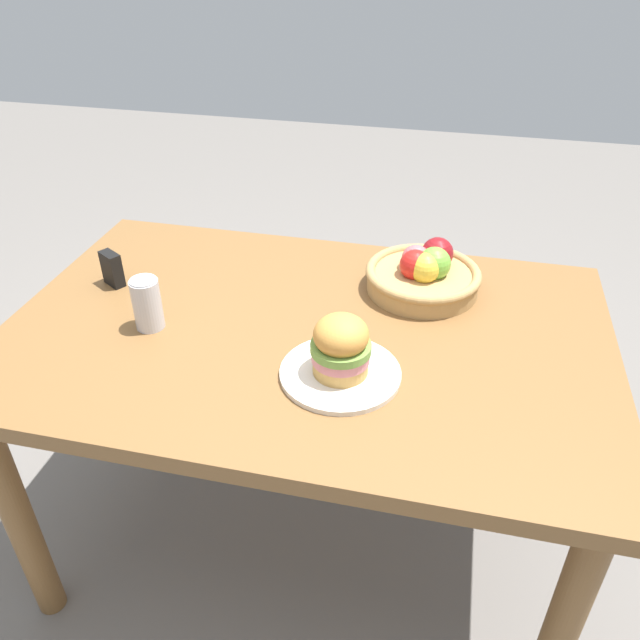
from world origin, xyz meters
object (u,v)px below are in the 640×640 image
object	(u,v)px
soda_can	(147,304)
fruit_basket	(424,273)
sandwich	(341,346)
plate	(340,373)
napkin_holder	(112,269)

from	to	relation	value
soda_can	fruit_basket	distance (m)	0.68
fruit_basket	soda_can	bearing A→B (deg)	-152.86
fruit_basket	sandwich	bearing A→B (deg)	-109.27
plate	sandwich	size ratio (longest dim) A/B	1.91
sandwich	soda_can	bearing A→B (deg)	170.36
soda_can	napkin_holder	size ratio (longest dim) A/B	1.40
plate	soda_can	world-z (taller)	soda_can
sandwich	fruit_basket	bearing A→B (deg)	70.73
plate	fruit_basket	xyz separation A→B (m)	(0.14, 0.39, 0.04)
soda_can	napkin_holder	xyz separation A→B (m)	(-0.18, 0.16, -0.02)
soda_can	napkin_holder	distance (m)	0.24
sandwich	fruit_basket	distance (m)	0.41
soda_can	plate	bearing A→B (deg)	-9.64
plate	fruit_basket	size ratio (longest dim) A/B	0.88
soda_can	fruit_basket	bearing A→B (deg)	27.14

